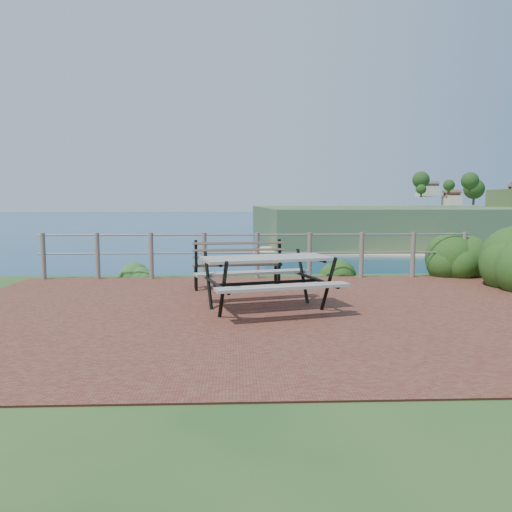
# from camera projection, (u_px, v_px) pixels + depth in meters

# --- Properties ---
(ground) EXTENTS (10.00, 7.00, 0.12)m
(ground) POSITION_uv_depth(u_px,v_px,m) (266.00, 312.00, 7.61)
(ground) COLOR brown
(ground) RESTS_ON ground
(ocean) EXTENTS (1200.00, 1200.00, 0.00)m
(ocean) POSITION_uv_depth(u_px,v_px,m) (237.00, 207.00, 206.33)
(ocean) COLOR #12576F
(ocean) RESTS_ON ground
(safety_railing) EXTENTS (9.40, 0.10, 1.00)m
(safety_railing) POSITION_uv_depth(u_px,v_px,m) (257.00, 253.00, 10.88)
(safety_railing) COLOR #6B5B4C
(safety_railing) RESTS_ON ground
(picnic_table) EXTENTS (2.07, 1.63, 0.82)m
(picnic_table) POSITION_uv_depth(u_px,v_px,m) (266.00, 277.00, 7.64)
(picnic_table) COLOR #9F9A8F
(picnic_table) RESTS_ON ground
(park_bench) EXTENTS (1.74, 0.61, 0.96)m
(park_bench) POSITION_uv_depth(u_px,v_px,m) (237.00, 257.00, 9.55)
(park_bench) COLOR brown
(park_bench) RESTS_ON ground
(shrub_right_edge) EXTENTS (1.22, 1.22, 1.73)m
(shrub_right_edge) POSITION_uv_depth(u_px,v_px,m) (458.00, 278.00, 11.12)
(shrub_right_edge) COLOR #173E13
(shrub_right_edge) RESTS_ON ground
(shrub_lip_west) EXTENTS (0.77, 0.77, 0.51)m
(shrub_lip_west) POSITION_uv_depth(u_px,v_px,m) (139.00, 276.00, 11.42)
(shrub_lip_west) COLOR #295921
(shrub_lip_west) RESTS_ON ground
(shrub_lip_east) EXTENTS (0.73, 0.73, 0.46)m
(shrub_lip_east) POSITION_uv_depth(u_px,v_px,m) (333.00, 274.00, 11.73)
(shrub_lip_east) COLOR #173E13
(shrub_lip_east) RESTS_ON ground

